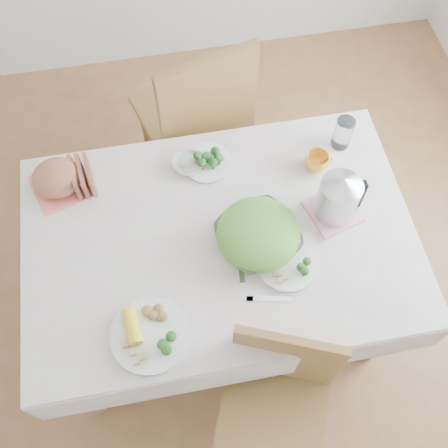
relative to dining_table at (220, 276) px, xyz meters
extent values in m
plane|color=brown|center=(0.00, 0.00, -0.38)|extent=(3.60, 3.60, 0.00)
cube|color=brown|center=(0.00, 0.00, 0.00)|extent=(1.40, 0.90, 0.75)
cube|color=beige|center=(0.00, 0.00, 0.38)|extent=(1.50, 1.00, 0.01)
cube|color=brown|center=(0.08, -0.64, 0.09)|extent=(0.53, 0.53, 0.89)
cube|color=brown|center=(0.00, 0.83, 0.09)|extent=(0.60, 0.60, 1.06)
imported|color=white|center=(0.14, -0.05, 0.42)|extent=(0.38, 0.38, 0.07)
cylinder|color=white|center=(-0.31, -0.34, 0.40)|extent=(0.33, 0.33, 0.02)
cylinder|color=white|center=(0.23, -0.16, 0.40)|extent=(0.33, 0.33, 0.02)
cylinder|color=beige|center=(0.01, 0.34, 0.40)|extent=(0.21, 0.21, 0.02)
cube|color=#F16A61|center=(-0.59, 0.34, 0.39)|extent=(0.27, 0.27, 0.00)
ellipsoid|color=brown|center=(-0.59, 0.34, 0.45)|extent=(0.25, 0.24, 0.12)
imported|color=white|center=(-0.07, 0.34, 0.41)|extent=(0.17, 0.17, 0.04)
imported|color=#FFAF28|center=(0.45, 0.24, 0.43)|extent=(0.11, 0.11, 0.08)
cylinder|color=white|center=(0.58, 0.34, 0.45)|extent=(0.10, 0.10, 0.15)
cube|color=pink|center=(0.46, 0.03, 0.40)|extent=(0.23, 0.23, 0.01)
cylinder|color=#B2B5BA|center=(0.46, 0.03, 0.51)|extent=(0.21, 0.21, 0.22)
cube|color=silver|center=(0.06, -0.12, 0.39)|extent=(0.04, 0.17, 0.00)
cube|color=silver|center=(0.13, -0.28, 0.39)|extent=(0.16, 0.05, 0.00)
camera|label=1|loc=(-0.15, -0.89, 2.18)|focal=42.00mm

